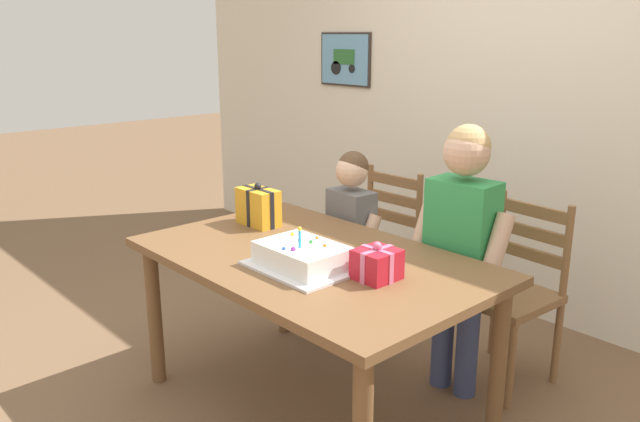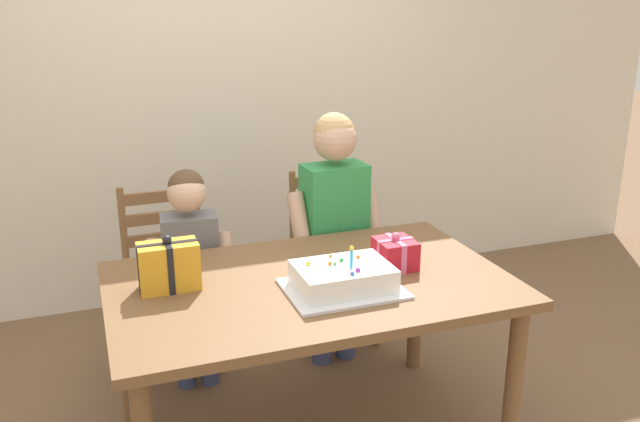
# 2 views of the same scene
# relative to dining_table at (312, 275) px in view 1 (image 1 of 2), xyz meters

# --- Properties ---
(ground_plane) EXTENTS (20.00, 20.00, 0.00)m
(ground_plane) POSITION_rel_dining_table_xyz_m (0.00, 0.00, -0.67)
(ground_plane) COLOR brown
(back_wall) EXTENTS (6.40, 0.11, 2.60)m
(back_wall) POSITION_rel_dining_table_xyz_m (-0.01, 1.71, 0.63)
(back_wall) COLOR silver
(back_wall) RESTS_ON ground
(dining_table) EXTENTS (1.58, 0.98, 0.76)m
(dining_table) POSITION_rel_dining_table_xyz_m (0.00, 0.00, 0.00)
(dining_table) COLOR brown
(dining_table) RESTS_ON ground
(birthday_cake) EXTENTS (0.44, 0.34, 0.19)m
(birthday_cake) POSITION_rel_dining_table_xyz_m (0.09, -0.13, 0.14)
(birthday_cake) COLOR silver
(birthday_cake) RESTS_ON dining_table
(gift_box_red_large) EXTENTS (0.16, 0.17, 0.16)m
(gift_box_red_large) POSITION_rel_dining_table_xyz_m (0.38, 0.01, 0.15)
(gift_box_red_large) COLOR red
(gift_box_red_large) RESTS_ON dining_table
(gift_box_beside_cake) EXTENTS (0.23, 0.13, 0.22)m
(gift_box_beside_cake) POSITION_rel_dining_table_xyz_m (-0.53, 0.11, 0.18)
(gift_box_beside_cake) COLOR gold
(gift_box_beside_cake) RESTS_ON dining_table
(chair_left) EXTENTS (0.43, 0.43, 0.92)m
(chair_left) POSITION_rel_dining_table_xyz_m (-0.45, 0.91, -0.20)
(chair_left) COLOR brown
(chair_left) RESTS_ON ground
(chair_right) EXTENTS (0.45, 0.45, 0.92)m
(chair_right) POSITION_rel_dining_table_xyz_m (0.45, 0.91, -0.20)
(chair_right) COLOR brown
(chair_right) RESTS_ON ground
(child_older) EXTENTS (0.48, 0.28, 1.31)m
(child_older) POSITION_rel_dining_table_xyz_m (0.34, 0.62, 0.13)
(child_older) COLOR #38426B
(child_older) RESTS_ON ground
(child_younger) EXTENTS (0.41, 0.24, 1.09)m
(child_younger) POSITION_rel_dining_table_xyz_m (-0.37, 0.62, -0.00)
(child_younger) COLOR #38426B
(child_younger) RESTS_ON ground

